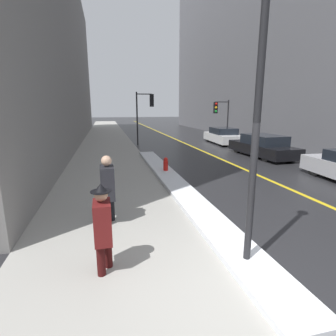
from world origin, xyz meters
name	(u,v)px	position (x,y,z in m)	size (l,w,h in m)	color
ground_plane	(253,289)	(0.00, 0.00, 0.00)	(160.00, 160.00, 0.00)	#232326
sidewalk_slab	(108,149)	(-2.00, 15.00, 0.01)	(4.00, 80.00, 0.01)	#9E9B93
road_centre_stripe	(192,146)	(4.00, 15.00, 0.00)	(0.16, 80.00, 0.00)	gold
snow_bank_curb	(174,183)	(0.25, 5.74, 0.07)	(0.84, 13.56, 0.13)	white
building_facade_left	(35,48)	(-7.00, 20.00, 7.18)	(6.00, 36.00, 14.36)	slate
building_facade_right	(261,3)	(13.00, 22.00, 12.53)	(6.00, 36.00, 25.07)	slate
lamp_post	(259,89)	(0.23, 0.61, 3.01)	(0.28, 0.28, 5.05)	black
traffic_light_near	(146,107)	(0.91, 16.55, 2.81)	(1.31, 0.33, 3.88)	black
traffic_light_far	(220,112)	(6.94, 16.82, 2.42)	(1.31, 0.32, 3.36)	black
pedestrian_in_fedora	(103,225)	(-2.21, 1.00, 0.85)	(0.33, 0.48, 1.56)	#340C0C
pedestrian_in_glasses	(108,186)	(-2.11, 2.97, 0.92)	(0.32, 0.54, 1.66)	black
parked_car_black	(263,146)	(6.65, 10.15, 0.59)	(1.92, 4.77, 1.25)	black
parked_car_white	(223,136)	(6.88, 16.00, 0.59)	(1.92, 4.43, 1.24)	silver
fire_hydrant	(166,166)	(0.32, 7.46, 0.35)	(0.20, 0.20, 0.70)	red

